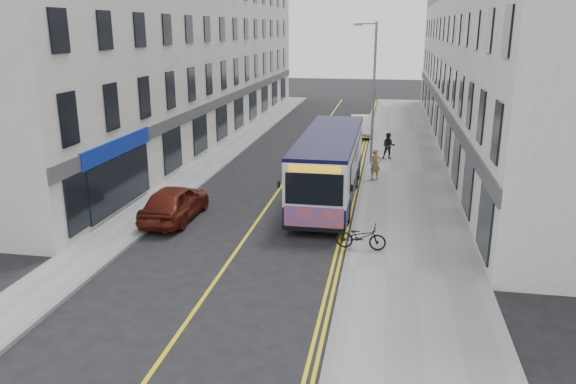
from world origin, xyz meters
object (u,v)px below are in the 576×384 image
at_px(city_bus, 329,164).
at_px(pedestrian_near, 375,164).
at_px(pedestrian_far, 389,146).
at_px(streetlamp, 372,88).
at_px(car_white, 361,126).
at_px(car_maroon, 175,202).
at_px(bicycle, 361,237).

height_order(city_bus, pedestrian_near, city_bus).
bearing_deg(pedestrian_far, streetlamp, -137.49).
relative_size(pedestrian_far, car_white, 0.36).
distance_m(streetlamp, car_maroon, 14.19).
xyz_separation_m(pedestrian_near, pedestrian_far, (0.63, 4.83, 0.01)).
relative_size(streetlamp, city_bus, 0.75).
height_order(car_white, car_maroon, car_maroon).
bearing_deg(bicycle, car_maroon, 77.38).
bearing_deg(car_maroon, pedestrian_near, -135.64).
distance_m(city_bus, bicycle, 6.61).
xyz_separation_m(city_bus, car_maroon, (-5.97, -4.06, -0.94)).
distance_m(city_bus, pedestrian_far, 8.79).
xyz_separation_m(bicycle, car_white, (-1.20, 22.61, 0.14)).
xyz_separation_m(streetlamp, pedestrian_far, (1.07, 0.96, -3.47)).
xyz_separation_m(streetlamp, bicycle, (0.23, -13.64, -3.80)).
height_order(city_bus, bicycle, city_bus).
xyz_separation_m(pedestrian_far, car_white, (-2.04, 8.01, -0.19)).
relative_size(city_bus, pedestrian_near, 6.82).
distance_m(pedestrian_near, car_maroon, 11.02).
distance_m(bicycle, car_white, 22.64).
distance_m(bicycle, pedestrian_far, 14.63).
bearing_deg(car_white, pedestrian_near, -87.91).
distance_m(streetlamp, city_bus, 8.02).
bearing_deg(city_bus, car_white, 87.81).
height_order(streetlamp, bicycle, streetlamp).
relative_size(city_bus, car_white, 2.43).
height_order(pedestrian_near, pedestrian_far, pedestrian_far).
bearing_deg(pedestrian_far, car_maroon, -124.14).
distance_m(streetlamp, pedestrian_far, 3.76).
distance_m(bicycle, car_maroon, 8.11).
height_order(streetlamp, pedestrian_near, streetlamp).
relative_size(pedestrian_near, pedestrian_far, 0.99).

